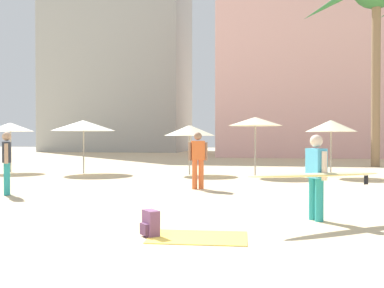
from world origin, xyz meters
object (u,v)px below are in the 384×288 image
Objects in this scene: cafe_umbrella_2 at (84,126)px; cafe_umbrella_6 at (11,127)px; person_mid_left at (198,158)px; person_near_left at (7,160)px; cafe_umbrella_1 at (255,122)px; beach_towel at (198,237)px; cafe_umbrella_0 at (331,126)px; backpack at (150,224)px; person_far_left at (317,174)px; cafe_umbrella_3 at (190,130)px.

cafe_umbrella_2 is 1.23× the size of cafe_umbrella_6.
person_near_left is at bearing 96.01° from person_mid_left.
cafe_umbrella_1 is 1.57× the size of beach_towel.
cafe_umbrella_0 reaches higher than person_mid_left.
cafe_umbrella_1 reaches higher than backpack.
cafe_umbrella_0 is at bearing 72.84° from beach_towel.
beach_towel is at bearing 140.25° from backpack.
backpack is 0.16× the size of person_far_left.
person_far_left is (1.49, -9.57, -1.35)m from cafe_umbrella_1.
person_mid_left is (5.90, -4.74, -1.15)m from cafe_umbrella_2.
person_mid_left is at bearing -38.75° from cafe_umbrella_2.
cafe_umbrella_0 is 1.48× the size of beach_towel.
cafe_umbrella_2 is at bearing -176.40° from cafe_umbrella_3.
person_mid_left is (-4.58, -5.01, -1.09)m from cafe_umbrella_0.
cafe_umbrella_2 is at bearing 122.15° from beach_towel.
cafe_umbrella_0 is 6.88m from person_mid_left.
cafe_umbrella_6 is 5.37× the size of backpack.
cafe_umbrella_0 reaches higher than backpack.
beach_towel is 7.35m from person_near_left.
person_far_left is at bearing 40.07° from beach_towel.
backpack is at bearing -177.03° from beach_towel.
cafe_umbrella_6 reaches higher than cafe_umbrella_3.
person_far_left is at bearing 169.13° from backpack.
cafe_umbrella_3 is at bearing -125.17° from backpack.
backpack is at bearing -82.45° from cafe_umbrella_3.
cafe_umbrella_2 is at bearing -178.49° from cafe_umbrella_0.
cafe_umbrella_2 is 7.65m from person_mid_left.
cafe_umbrella_6 is 1.29× the size of person_mid_left.
cafe_umbrella_0 is 5.80m from cafe_umbrella_3.
backpack is 0.24× the size of person_near_left.
beach_towel is at bearing -92.55° from cafe_umbrella_1.
cafe_umbrella_3 is 1.41× the size of beach_towel.
cafe_umbrella_3 is 5.26m from person_mid_left.
person_near_left is at bearing -80.70° from backpack.
backpack is 6.45m from person_mid_left.
person_mid_left is (4.97, 2.28, 0.01)m from person_near_left.
backpack is (-4.28, -11.41, -1.85)m from cafe_umbrella_0.
person_mid_left is (-3.06, 4.69, 0.06)m from person_far_left.
person_mid_left is (9.47, -4.78, -1.10)m from cafe_umbrella_6.
cafe_umbrella_6 is at bearing -178.27° from cafe_umbrella_3.
cafe_umbrella_1 reaches higher than cafe_umbrella_2.
beach_towel is 6.52m from person_mid_left.
cafe_umbrella_2 is at bearing -178.88° from cafe_umbrella_1.
person_near_left is (-6.54, -7.17, -1.29)m from cafe_umbrella_1.
cafe_umbrella_0 is 0.82× the size of cafe_umbrella_2.
cafe_umbrella_6 reaches higher than beach_towel.
person_near_left is 5.47m from person_mid_left.
cafe_umbrella_1 is 1.08× the size of cafe_umbrella_6.
cafe_umbrella_1 is 11.54m from backpack.
cafe_umbrella_2 is 1.60× the size of person_near_left.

